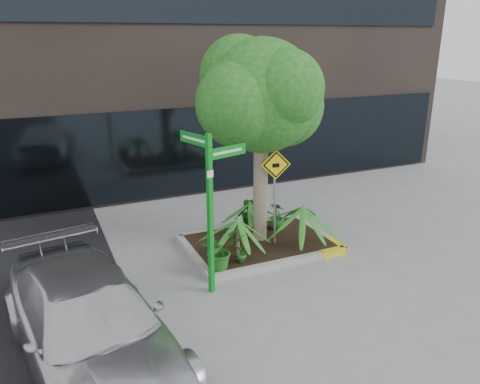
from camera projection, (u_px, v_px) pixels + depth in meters
name	position (u px, v px, depth m)	size (l,w,h in m)	color
ground	(257.00, 253.00, 10.58)	(80.00, 80.00, 0.00)	gray
planter	(261.00, 243.00, 10.87)	(3.35, 2.36, 0.15)	#9E9E99
tree	(261.00, 96.00, 9.98)	(3.15, 2.80, 4.73)	tan
palm_front	(303.00, 207.00, 10.27)	(1.15, 1.15, 1.28)	tan
palm_left	(238.00, 220.00, 9.82)	(1.02, 1.02, 1.14)	tan
palm_back	(250.00, 204.00, 11.32)	(0.79, 0.79, 0.88)	tan
parked_car	(90.00, 324.00, 6.81)	(1.91, 4.71, 1.37)	silver
shrub_a	(219.00, 249.00, 9.48)	(0.73, 0.73, 0.81)	#1F611B
shrub_b	(277.00, 216.00, 11.43)	(0.38, 0.38, 0.68)	#20601D
shrub_c	(242.00, 247.00, 9.71)	(0.36, 0.36, 0.69)	#28621E
shrub_d	(250.00, 212.00, 11.54)	(0.43, 0.43, 0.78)	#195619
street_sign_post	(210.00, 197.00, 8.48)	(1.08, 0.88, 3.08)	#0C8C1C
cattle_sign	(275.00, 181.00, 10.34)	(0.66, 0.26, 2.18)	slate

